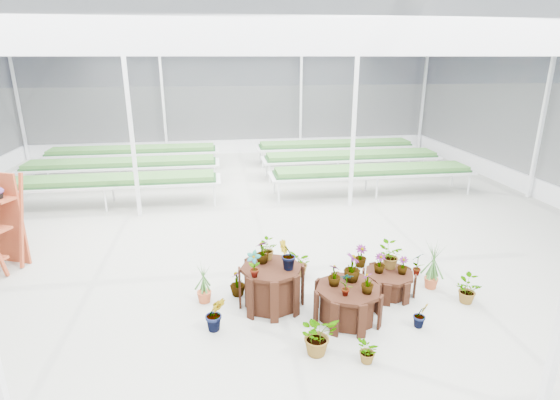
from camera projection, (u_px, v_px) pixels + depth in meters
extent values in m
plane|color=gray|center=(264.00, 277.00, 8.74)|extent=(24.00, 24.00, 0.00)
cylinder|color=black|center=(271.00, 286.00, 7.63)|extent=(1.15, 1.15, 0.75)
cylinder|color=black|center=(347.00, 303.00, 7.26)|extent=(1.24, 1.24, 0.59)
cylinder|color=black|center=(388.00, 283.00, 8.08)|extent=(1.20, 1.20, 0.42)
imported|color=#38682D|center=(262.00, 252.00, 7.60)|extent=(0.30, 0.30, 0.41)
imported|color=#38682D|center=(287.00, 255.00, 7.33)|extent=(0.37, 0.34, 0.54)
imported|color=#38682D|center=(266.00, 249.00, 7.74)|extent=(0.44, 0.45, 0.38)
imported|color=#38682D|center=(254.00, 264.00, 7.10)|extent=(0.29, 0.25, 0.46)
imported|color=#38682D|center=(334.00, 275.00, 7.18)|extent=(0.30, 0.30, 0.38)
imported|color=#38682D|center=(368.00, 283.00, 6.95)|extent=(0.29, 0.29, 0.37)
imported|color=#38682D|center=(352.00, 267.00, 7.30)|extent=(0.31, 0.31, 0.50)
imported|color=#38682D|center=(346.00, 284.00, 6.87)|extent=(0.24, 0.18, 0.41)
imported|color=#38682D|center=(380.00, 263.00, 7.97)|extent=(0.22, 0.22, 0.37)
imported|color=#38682D|center=(403.00, 265.00, 7.93)|extent=(0.26, 0.26, 0.33)
imported|color=#38682D|center=(389.00, 256.00, 8.13)|extent=(0.59, 0.59, 0.50)
imported|color=#38682D|center=(215.00, 313.00, 6.95)|extent=(0.35, 0.30, 0.60)
imported|color=#38682D|center=(238.00, 283.00, 8.00)|extent=(0.40, 0.40, 0.51)
imported|color=#38682D|center=(318.00, 335.00, 6.40)|extent=(0.67, 0.62, 0.63)
imported|color=#38682D|center=(368.00, 352.00, 6.23)|extent=(0.40, 0.43, 0.38)
imported|color=#38682D|center=(421.00, 314.00, 7.06)|extent=(0.29, 0.25, 0.45)
imported|color=#38682D|center=(466.00, 289.00, 7.77)|extent=(0.46, 0.51, 0.50)
imported|color=#38682D|center=(417.00, 263.00, 8.74)|extent=(0.32, 0.28, 0.51)
imported|color=#38682D|center=(361.00, 256.00, 9.11)|extent=(0.30, 0.30, 0.46)
imported|color=#38682D|center=(300.00, 263.00, 8.70)|extent=(0.49, 0.55, 0.55)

